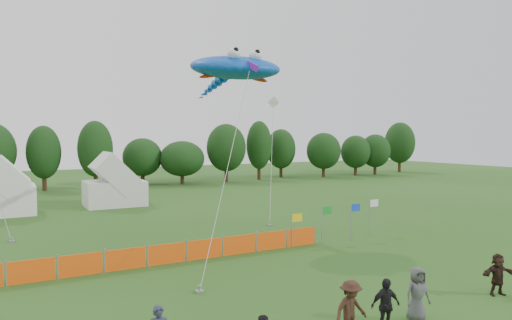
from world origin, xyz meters
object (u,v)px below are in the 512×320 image
spectator_c (351,310)px  stingray_kite (233,69)px  tent_right (114,185)px  spectator_e (417,294)px  spectator_f (498,274)px  barrier_fence (167,254)px  tent_left (6,191)px  spectator_d (386,305)px

spectator_c → stingray_kite: 18.11m
tent_right → spectator_e: 31.84m
spectator_e → spectator_f: spectator_e is taller
spectator_c → spectator_f: bearing=-1.0°
barrier_fence → stingray_kite: (5.70, 4.17, 9.96)m
tent_left → tent_right: tent_left is taller
spectator_f → spectator_e: bearing=-158.7°
barrier_fence → spectator_c: bearing=-77.4°
stingray_kite → barrier_fence: bearing=-143.8°
tent_left → spectator_c: tent_left is taller
spectator_c → spectator_e: 2.94m
spectator_c → spectator_d: spectator_c is taller
barrier_fence → spectator_e: bearing=-63.7°
barrier_fence → spectator_e: size_ratio=9.62×
barrier_fence → spectator_c: size_ratio=9.57×
barrier_fence → spectator_c: spectator_c is taller
tent_left → stingray_kite: stingray_kite is taller
spectator_e → stingray_kite: stingray_kite is taller
tent_right → spectator_c: size_ratio=2.79×
spectator_d → stingray_kite: bearing=93.4°
spectator_d → spectator_f: (6.41, 0.41, -0.05)m
tent_right → spectator_d: size_ratio=2.97×
barrier_fence → spectator_e: 12.11m
tent_left → spectator_e: 33.32m
spectator_d → stingray_kite: (1.93, 15.16, 9.59)m
spectator_c → spectator_f: size_ratio=1.13×
tent_right → spectator_f: size_ratio=3.15×
tent_left → spectator_e: tent_left is taller
tent_left → barrier_fence: 21.32m
tent_right → spectator_c: (0.74, -31.65, -0.92)m
tent_left → spectator_d: 32.90m
tent_left → tent_right: (8.62, 0.66, -0.04)m
barrier_fence → stingray_kite: 12.21m
tent_right → spectator_c: 31.67m
tent_right → spectator_d: 31.84m
spectator_c → spectator_e: bearing=-2.6°
spectator_d → barrier_fence: bearing=119.6°
tent_left → barrier_fence: tent_left is taller
spectator_e → barrier_fence: bearing=126.8°
barrier_fence → spectator_d: bearing=-71.1°
tent_right → spectator_f: tent_right is taller
tent_left → spectator_d: size_ratio=2.43×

